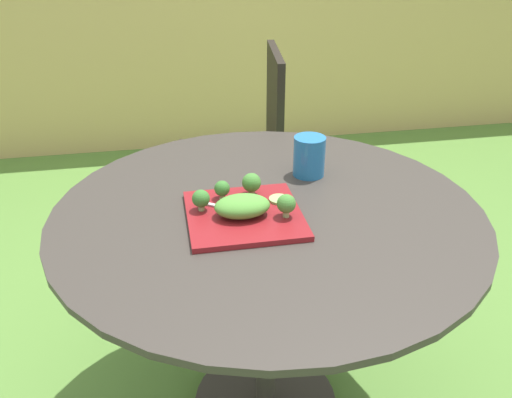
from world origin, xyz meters
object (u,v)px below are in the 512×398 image
Objects in this scene: patio_chair at (249,140)px; fork at (227,208)px; salad_plate at (244,215)px; drinking_glass at (309,158)px.

patio_chair reaches higher than fork.
salad_plate is (-0.18, -0.98, 0.20)m from patio_chair.
patio_chair is at bearing 92.87° from drinking_glass.
fork is at bearing -103.03° from patio_chair.
salad_plate is 2.04× the size of fork.
salad_plate is 0.31m from drinking_glass.
salad_plate is 2.45× the size of drinking_glass.
patio_chair is 3.23× the size of salad_plate.
drinking_glass reaches higher than fork.
fork is (-0.26, -0.18, -0.03)m from drinking_glass.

